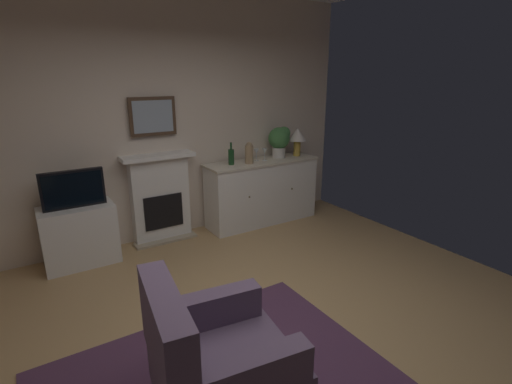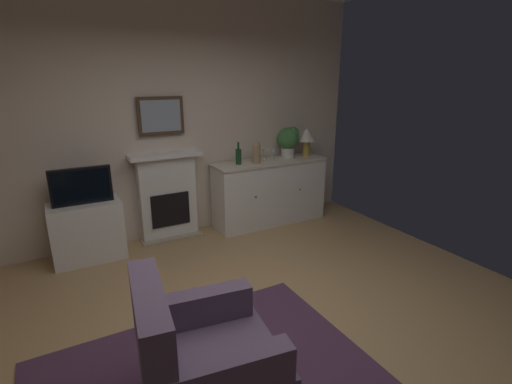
# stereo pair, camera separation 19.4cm
# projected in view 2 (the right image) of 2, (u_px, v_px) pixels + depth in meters

# --- Properties ---
(ground_plane) EXTENTS (5.20, 4.85, 0.10)m
(ground_plane) POSITION_uv_depth(u_px,v_px,m) (270.00, 337.00, 3.10)
(ground_plane) COLOR tan
(ground_plane) RESTS_ON ground
(wall_rear) EXTENTS (5.20, 0.06, 2.99)m
(wall_rear) POSITION_uv_depth(u_px,v_px,m) (171.00, 118.00, 4.64)
(wall_rear) COLOR beige
(wall_rear) RESTS_ON ground_plane
(fireplace_unit) EXTENTS (0.87, 0.30, 1.10)m
(fireplace_unit) POSITION_uv_depth(u_px,v_px,m) (168.00, 196.00, 4.75)
(fireplace_unit) COLOR white
(fireplace_unit) RESTS_ON ground_plane
(framed_picture) EXTENTS (0.55, 0.04, 0.45)m
(framed_picture) POSITION_uv_depth(u_px,v_px,m) (161.00, 116.00, 4.49)
(framed_picture) COLOR #473323
(sideboard_cabinet) EXTENTS (1.61, 0.49, 0.89)m
(sideboard_cabinet) POSITION_uv_depth(u_px,v_px,m) (270.00, 192.00, 5.27)
(sideboard_cabinet) COLOR white
(sideboard_cabinet) RESTS_ON ground_plane
(table_lamp) EXTENTS (0.26, 0.26, 0.40)m
(table_lamp) POSITION_uv_depth(u_px,v_px,m) (307.00, 137.00, 5.33)
(table_lamp) COLOR #B79338
(table_lamp) RESTS_ON sideboard_cabinet
(wine_bottle) EXTENTS (0.08, 0.08, 0.29)m
(wine_bottle) POSITION_uv_depth(u_px,v_px,m) (239.00, 156.00, 4.90)
(wine_bottle) COLOR #193F1E
(wine_bottle) RESTS_ON sideboard_cabinet
(wine_glass_left) EXTENTS (0.07, 0.07, 0.16)m
(wine_glass_left) POSITION_uv_depth(u_px,v_px,m) (264.00, 152.00, 5.08)
(wine_glass_left) COLOR silver
(wine_glass_left) RESTS_ON sideboard_cabinet
(wine_glass_center) EXTENTS (0.07, 0.07, 0.16)m
(wine_glass_center) POSITION_uv_depth(u_px,v_px,m) (273.00, 152.00, 5.10)
(wine_glass_center) COLOR silver
(wine_glass_center) RESTS_ON sideboard_cabinet
(vase_decorative) EXTENTS (0.11, 0.11, 0.28)m
(vase_decorative) POSITION_uv_depth(u_px,v_px,m) (257.00, 153.00, 4.95)
(vase_decorative) COLOR #9E7F5B
(vase_decorative) RESTS_ON sideboard_cabinet
(tv_cabinet) EXTENTS (0.75, 0.42, 0.66)m
(tv_cabinet) POSITION_uv_depth(u_px,v_px,m) (88.00, 231.00, 4.23)
(tv_cabinet) COLOR white
(tv_cabinet) RESTS_ON ground_plane
(tv_set) EXTENTS (0.62, 0.07, 0.40)m
(tv_set) POSITION_uv_depth(u_px,v_px,m) (81.00, 186.00, 4.05)
(tv_set) COLOR black
(tv_set) RESTS_ON tv_cabinet
(potted_plant_small) EXTENTS (0.30, 0.30, 0.43)m
(potted_plant_small) POSITION_uv_depth(u_px,v_px,m) (289.00, 139.00, 5.25)
(potted_plant_small) COLOR beige
(potted_plant_small) RESTS_ON sideboard_cabinet
(armchair) EXTENTS (0.90, 0.87, 0.92)m
(armchair) POSITION_uv_depth(u_px,v_px,m) (201.00, 361.00, 2.24)
(armchair) COLOR #604C66
(armchair) RESTS_ON ground_plane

